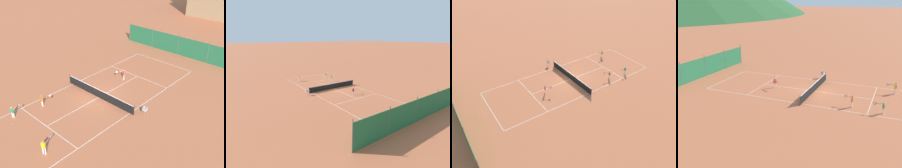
# 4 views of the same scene
# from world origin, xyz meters

# --- Properties ---
(ground_plane) EXTENTS (600.00, 600.00, 0.00)m
(ground_plane) POSITION_xyz_m (0.00, 0.00, 0.00)
(ground_plane) COLOR #B7603D
(court_line_markings) EXTENTS (8.25, 23.85, 0.01)m
(court_line_markings) POSITION_xyz_m (0.00, 0.00, 0.00)
(court_line_markings) COLOR white
(court_line_markings) RESTS_ON ground
(tennis_net) EXTENTS (9.18, 0.08, 1.06)m
(tennis_net) POSITION_xyz_m (0.00, 0.00, 0.50)
(tennis_net) COLOR #2D2D2D
(tennis_net) RESTS_ON ground
(windscreen_fence_far) EXTENTS (17.28, 0.08, 2.90)m
(windscreen_fence_far) POSITION_xyz_m (-0.00, 15.50, 1.31)
(windscreen_fence_far) COLOR #236B42
(windscreen_fence_far) RESTS_ON ground
(player_far_service) EXTENTS (0.49, 1.10, 1.30)m
(player_far_service) POSITION_xyz_m (2.65, -8.40, 0.76)
(player_far_service) COLOR white
(player_far_service) RESTS_ON ground
(player_far_baseline) EXTENTS (0.83, 0.84, 1.22)m
(player_far_baseline) POSITION_xyz_m (-0.72, 4.67, 0.71)
(player_far_baseline) COLOR white
(player_far_baseline) RESTS_ON ground
(player_near_service) EXTENTS (0.37, 1.01, 1.15)m
(player_near_service) POSITION_xyz_m (-3.31, -7.62, 0.67)
(player_near_service) COLOR white
(player_near_service) RESTS_ON ground
(player_near_baseline) EXTENTS (0.55, 0.98, 1.21)m
(player_near_baseline) POSITION_xyz_m (-2.92, -4.73, 0.70)
(player_near_baseline) COLOR white
(player_near_baseline) RESTS_ON ground
(tennis_ball_mid_court) EXTENTS (0.07, 0.07, 0.07)m
(tennis_ball_mid_court) POSITION_xyz_m (1.79, -1.27, 0.03)
(tennis_ball_mid_court) COLOR #CCE033
(tennis_ball_mid_court) RESTS_ON ground
(tennis_ball_service_box) EXTENTS (0.07, 0.07, 0.07)m
(tennis_ball_service_box) POSITION_xyz_m (-2.49, -8.27, 0.03)
(tennis_ball_service_box) COLOR #CCE033
(tennis_ball_service_box) RESTS_ON ground
(tennis_ball_alley_left) EXTENTS (0.07, 0.07, 0.07)m
(tennis_ball_alley_left) POSITION_xyz_m (-4.45, -6.20, 0.03)
(tennis_ball_alley_left) COLOR #CCE033
(tennis_ball_alley_left) RESTS_ON ground
(tennis_ball_by_net_right) EXTENTS (0.07, 0.07, 0.07)m
(tennis_ball_by_net_right) POSITION_xyz_m (2.30, 5.65, 0.03)
(tennis_ball_by_net_right) COLOR #CCE033
(tennis_ball_by_net_right) RESTS_ON ground
(ball_hopper) EXTENTS (0.36, 0.36, 0.89)m
(ball_hopper) POSITION_xyz_m (5.30, 0.65, 0.65)
(ball_hopper) COLOR #B7B7BC
(ball_hopper) RESTS_ON ground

